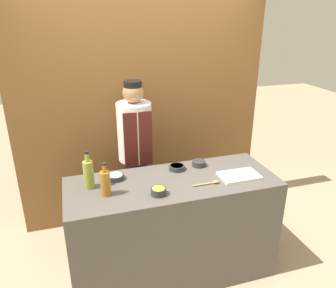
{
  "coord_description": "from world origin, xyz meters",
  "views": [
    {
      "loc": [
        -0.75,
        -2.3,
        2.26
      ],
      "look_at": [
        0.0,
        0.14,
        1.23
      ],
      "focal_mm": 35.0,
      "sensor_mm": 36.0,
      "label": 1
    }
  ],
  "objects_px": {
    "sauce_bowl_orange": "(199,163)",
    "sauce_bowl_green": "(177,167)",
    "bottle_oil": "(89,174)",
    "sauce_bowl_yellow": "(158,191)",
    "sauce_bowl_white": "(115,177)",
    "cutting_board": "(239,176)",
    "chef_center": "(136,156)",
    "wooden_spoon": "(209,183)",
    "bottle_amber": "(105,183)"
  },
  "relations": [
    {
      "from": "bottle_oil",
      "to": "bottle_amber",
      "type": "height_order",
      "value": "bottle_oil"
    },
    {
      "from": "sauce_bowl_orange",
      "to": "cutting_board",
      "type": "bearing_deg",
      "value": -50.18
    },
    {
      "from": "sauce_bowl_green",
      "to": "cutting_board",
      "type": "xyz_separation_m",
      "value": [
        0.47,
        -0.29,
        -0.01
      ]
    },
    {
      "from": "bottle_oil",
      "to": "wooden_spoon",
      "type": "xyz_separation_m",
      "value": [
        0.94,
        -0.23,
        -0.11
      ]
    },
    {
      "from": "cutting_board",
      "to": "bottle_oil",
      "type": "height_order",
      "value": "bottle_oil"
    },
    {
      "from": "sauce_bowl_white",
      "to": "bottle_amber",
      "type": "bearing_deg",
      "value": -114.51
    },
    {
      "from": "bottle_oil",
      "to": "sauce_bowl_yellow",
      "type": "bearing_deg",
      "value": -28.17
    },
    {
      "from": "sauce_bowl_yellow",
      "to": "wooden_spoon",
      "type": "bearing_deg",
      "value": 4.31
    },
    {
      "from": "bottle_oil",
      "to": "chef_center",
      "type": "xyz_separation_m",
      "value": [
        0.5,
        0.61,
        -0.17
      ]
    },
    {
      "from": "wooden_spoon",
      "to": "chef_center",
      "type": "relative_size",
      "value": 0.14
    },
    {
      "from": "sauce_bowl_white",
      "to": "sauce_bowl_orange",
      "type": "height_order",
      "value": "sauce_bowl_orange"
    },
    {
      "from": "sauce_bowl_yellow",
      "to": "wooden_spoon",
      "type": "xyz_separation_m",
      "value": [
        0.44,
        0.03,
        -0.02
      ]
    },
    {
      "from": "sauce_bowl_orange",
      "to": "bottle_amber",
      "type": "xyz_separation_m",
      "value": [
        -0.87,
        -0.27,
        0.08
      ]
    },
    {
      "from": "bottle_oil",
      "to": "sauce_bowl_orange",
      "type": "bearing_deg",
      "value": 6.68
    },
    {
      "from": "bottle_amber",
      "to": "wooden_spoon",
      "type": "xyz_separation_m",
      "value": [
        0.83,
        -0.08,
        -0.09
      ]
    },
    {
      "from": "sauce_bowl_green",
      "to": "chef_center",
      "type": "height_order",
      "value": "chef_center"
    },
    {
      "from": "chef_center",
      "to": "sauce_bowl_green",
      "type": "bearing_deg",
      "value": -61.92
    },
    {
      "from": "sauce_bowl_yellow",
      "to": "cutting_board",
      "type": "distance_m",
      "value": 0.74
    },
    {
      "from": "bottle_amber",
      "to": "cutting_board",
      "type": "bearing_deg",
      "value": -1.76
    },
    {
      "from": "sauce_bowl_green",
      "to": "bottle_amber",
      "type": "bearing_deg",
      "value": -159.04
    },
    {
      "from": "sauce_bowl_green",
      "to": "sauce_bowl_orange",
      "type": "distance_m",
      "value": 0.22
    },
    {
      "from": "chef_center",
      "to": "sauce_bowl_white",
      "type": "bearing_deg",
      "value": -118.23
    },
    {
      "from": "bottle_oil",
      "to": "sauce_bowl_green",
      "type": "bearing_deg",
      "value": 7.52
    },
    {
      "from": "sauce_bowl_orange",
      "to": "wooden_spoon",
      "type": "bearing_deg",
      "value": -97.84
    },
    {
      "from": "sauce_bowl_yellow",
      "to": "bottle_oil",
      "type": "distance_m",
      "value": 0.57
    },
    {
      "from": "sauce_bowl_white",
      "to": "wooden_spoon",
      "type": "xyz_separation_m",
      "value": [
        0.72,
        -0.32,
        -0.01
      ]
    },
    {
      "from": "sauce_bowl_green",
      "to": "wooden_spoon",
      "type": "xyz_separation_m",
      "value": [
        0.17,
        -0.33,
        -0.01
      ]
    },
    {
      "from": "wooden_spoon",
      "to": "sauce_bowl_yellow",
      "type": "bearing_deg",
      "value": -175.69
    },
    {
      "from": "cutting_board",
      "to": "wooden_spoon",
      "type": "height_order",
      "value": "wooden_spoon"
    },
    {
      "from": "wooden_spoon",
      "to": "chef_center",
      "type": "distance_m",
      "value": 0.95
    },
    {
      "from": "chef_center",
      "to": "bottle_oil",
      "type": "bearing_deg",
      "value": -129.38
    },
    {
      "from": "bottle_oil",
      "to": "cutting_board",
      "type": "bearing_deg",
      "value": -8.53
    },
    {
      "from": "sauce_bowl_orange",
      "to": "cutting_board",
      "type": "relative_size",
      "value": 0.37
    },
    {
      "from": "sauce_bowl_yellow",
      "to": "sauce_bowl_white",
      "type": "relative_size",
      "value": 0.82
    },
    {
      "from": "sauce_bowl_orange",
      "to": "chef_center",
      "type": "relative_size",
      "value": 0.07
    },
    {
      "from": "sauce_bowl_white",
      "to": "chef_center",
      "type": "relative_size",
      "value": 0.09
    },
    {
      "from": "sauce_bowl_yellow",
      "to": "chef_center",
      "type": "xyz_separation_m",
      "value": [
        0.0,
        0.87,
        -0.08
      ]
    },
    {
      "from": "sauce_bowl_green",
      "to": "cutting_board",
      "type": "distance_m",
      "value": 0.55
    },
    {
      "from": "sauce_bowl_yellow",
      "to": "chef_center",
      "type": "relative_size",
      "value": 0.07
    },
    {
      "from": "sauce_bowl_green",
      "to": "sauce_bowl_orange",
      "type": "bearing_deg",
      "value": 3.65
    },
    {
      "from": "sauce_bowl_white",
      "to": "cutting_board",
      "type": "height_order",
      "value": "sauce_bowl_white"
    },
    {
      "from": "sauce_bowl_green",
      "to": "bottle_amber",
      "type": "xyz_separation_m",
      "value": [
        -0.66,
        -0.25,
        0.08
      ]
    },
    {
      "from": "sauce_bowl_yellow",
      "to": "bottle_amber",
      "type": "bearing_deg",
      "value": 163.39
    },
    {
      "from": "sauce_bowl_white",
      "to": "sauce_bowl_orange",
      "type": "bearing_deg",
      "value": 2.46
    },
    {
      "from": "sauce_bowl_orange",
      "to": "sauce_bowl_green",
      "type": "bearing_deg",
      "value": -176.35
    },
    {
      "from": "sauce_bowl_green",
      "to": "bottle_amber",
      "type": "relative_size",
      "value": 0.52
    },
    {
      "from": "chef_center",
      "to": "sauce_bowl_yellow",
      "type": "bearing_deg",
      "value": -90.18
    },
    {
      "from": "sauce_bowl_white",
      "to": "chef_center",
      "type": "xyz_separation_m",
      "value": [
        0.28,
        0.53,
        -0.07
      ]
    },
    {
      "from": "cutting_board",
      "to": "sauce_bowl_yellow",
      "type": "bearing_deg",
      "value": -173.78
    },
    {
      "from": "sauce_bowl_orange",
      "to": "cutting_board",
      "type": "xyz_separation_m",
      "value": [
        0.25,
        -0.3,
        -0.02
      ]
    }
  ]
}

